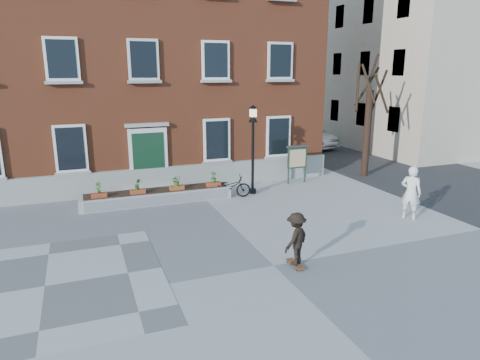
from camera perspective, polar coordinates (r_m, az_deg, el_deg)
name	(u,v)px	position (r m, az deg, el deg)	size (l,w,h in m)	color
ground	(274,266)	(12.38, 4.52, -11.31)	(100.00, 100.00, 0.00)	#969799
checker_patch	(45,286)	(12.33, -24.60, -12.76)	(6.00, 6.00, 0.01)	#5B5B5D
bicycle	(229,187)	(18.48, -1.41, -0.91)	(0.64, 1.83, 0.96)	black
parked_car	(307,136)	(31.04, 8.91, 5.80)	(1.69, 4.85, 1.60)	#BCBFC1
bystander	(411,193)	(16.93, 21.83, -1.58)	(0.73, 0.48, 2.00)	white
brick_building	(128,52)	(24.21, -14.67, 16.20)	(18.40, 10.85, 12.60)	#994629
planter_assembly	(157,195)	(18.18, -10.96, -2.01)	(6.20, 1.12, 1.15)	#B4B3AF
bare_tree	(368,122)	(22.90, 16.69, 7.37)	(1.83, 1.83, 6.16)	#311E15
side_street	(373,49)	(37.61, 17.30, 16.34)	(15.20, 36.00, 14.50)	#323234
lamp_post	(253,137)	(18.70, 1.73, 5.73)	(0.40, 0.40, 3.93)	black
notice_board	(297,158)	(20.88, 7.63, 2.96)	(1.10, 0.16, 1.87)	#183123
skateboarder	(296,239)	(12.09, 7.48, -7.79)	(1.12, 0.98, 1.58)	brown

